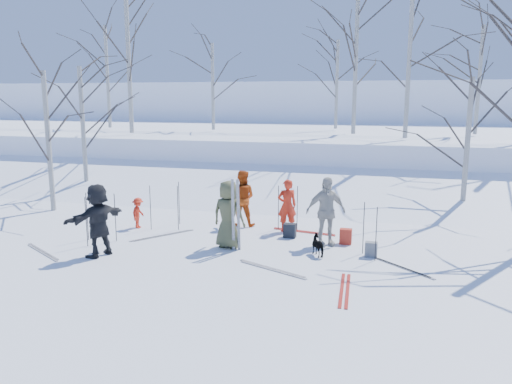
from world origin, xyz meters
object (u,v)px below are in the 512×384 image
(skier_red_seated, at_px, (138,213))
(backpack_grey, at_px, (371,250))
(skier_grey_west, at_px, (98,220))
(backpack_dark, at_px, (290,231))
(dog, at_px, (319,245))
(skier_red_north, at_px, (287,205))
(skier_redor_behind, at_px, (242,198))
(skier_olive_center, at_px, (228,214))
(backpack_red, at_px, (346,236))
(skier_cream_east, at_px, (326,211))

(skier_red_seated, xyz_separation_m, backpack_grey, (6.96, -0.99, -0.28))
(skier_grey_west, height_order, backpack_dark, skier_grey_west)
(dog, relative_size, backpack_dark, 1.56)
(skier_red_north, height_order, backpack_dark, skier_red_north)
(skier_redor_behind, height_order, backpack_grey, skier_redor_behind)
(skier_olive_center, xyz_separation_m, skier_red_seated, (-3.29, 1.18, -0.43))
(skier_redor_behind, bearing_deg, skier_olive_center, 94.59)
(dog, height_order, backpack_dark, dog)
(skier_red_north, bearing_deg, skier_redor_behind, -35.40)
(skier_red_north, height_order, skier_grey_west, skier_grey_west)
(skier_red_north, distance_m, skier_grey_west, 5.37)
(skier_red_seated, relative_size, backpack_dark, 2.34)
(skier_red_seated, bearing_deg, backpack_dark, -91.80)
(skier_olive_center, xyz_separation_m, skier_red_north, (1.15, 2.01, -0.12))
(backpack_dark, bearing_deg, backpack_red, -8.11)
(skier_olive_center, distance_m, backpack_grey, 3.75)
(skier_red_seated, bearing_deg, skier_olive_center, -113.94)
(backpack_grey, xyz_separation_m, backpack_dark, (-2.31, 1.19, 0.01))
(skier_red_north, xyz_separation_m, backpack_dark, (0.22, -0.63, -0.58))
(backpack_grey, bearing_deg, skier_grey_west, -165.45)
(backpack_red, bearing_deg, backpack_dark, 171.89)
(skier_red_north, height_order, skier_red_seated, skier_red_north)
(backpack_red, relative_size, backpack_grey, 1.11)
(skier_redor_behind, relative_size, skier_cream_east, 0.93)
(skier_olive_center, relative_size, dog, 2.89)
(skier_cream_east, bearing_deg, skier_red_seated, 149.87)
(backpack_red, bearing_deg, skier_red_north, 154.57)
(skier_olive_center, distance_m, skier_red_seated, 3.52)
(backpack_red, height_order, backpack_dark, backpack_red)
(skier_red_north, xyz_separation_m, backpack_red, (1.81, -0.86, -0.57))
(skier_cream_east, relative_size, dog, 2.98)
(backpack_red, bearing_deg, skier_cream_east, -154.39)
(skier_olive_center, bearing_deg, backpack_red, -150.95)
(backpack_grey, distance_m, backpack_dark, 2.60)
(skier_grey_west, bearing_deg, skier_olive_center, 137.02)
(dog, xyz_separation_m, backpack_dark, (-1.04, 1.41, -0.06))
(skier_grey_west, bearing_deg, skier_red_north, 150.43)
(skier_cream_east, bearing_deg, skier_grey_west, 177.08)
(backpack_red, relative_size, backpack_dark, 1.05)
(skier_red_seated, xyz_separation_m, skier_cream_east, (5.72, -0.28, 0.46))
(dog, xyz_separation_m, backpack_red, (0.55, 1.18, -0.05))
(skier_grey_west, height_order, dog, skier_grey_west)
(skier_red_seated, xyz_separation_m, backpack_dark, (4.65, 0.19, -0.27))
(dog, bearing_deg, skier_grey_west, -21.82)
(skier_cream_east, height_order, backpack_dark, skier_cream_east)
(skier_red_north, height_order, skier_redor_behind, skier_redor_behind)
(dog, xyz_separation_m, backpack_grey, (1.27, 0.22, -0.07))
(skier_redor_behind, height_order, skier_grey_west, skier_grey_west)
(backpack_red, xyz_separation_m, backpack_grey, (0.72, -0.96, -0.02))
(skier_olive_center, height_order, skier_redor_behind, skier_olive_center)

